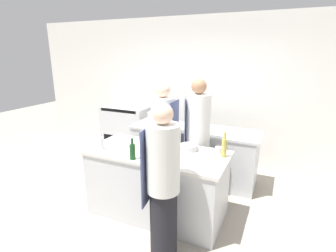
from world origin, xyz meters
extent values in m
plane|color=#A89E8E|center=(0.00, 0.00, 0.00)|extent=(16.00, 16.00, 0.00)
cube|color=silver|center=(0.00, 2.13, 1.40)|extent=(8.00, 0.06, 2.80)
cube|color=silver|center=(0.00, 0.00, 0.43)|extent=(1.75, 0.81, 0.86)
cube|color=silver|center=(0.00, 0.00, 0.88)|extent=(1.83, 0.84, 0.04)
cube|color=silver|center=(0.10, 1.20, 0.43)|extent=(2.09, 0.67, 0.86)
cube|color=silver|center=(0.10, 1.20, 0.88)|extent=(2.18, 0.70, 0.04)
cube|color=silver|center=(-1.60, 1.76, 0.52)|extent=(0.98, 0.64, 1.04)
cube|color=black|center=(-1.60, 1.45, 0.29)|extent=(0.78, 0.01, 0.36)
cube|color=black|center=(-1.60, 1.45, 1.00)|extent=(0.83, 0.01, 0.06)
cylinder|color=black|center=(0.40, -0.66, 0.39)|extent=(0.29, 0.29, 0.77)
cylinder|color=silver|center=(0.40, -0.66, 1.12)|extent=(0.34, 0.34, 0.70)
cube|color=#4C567F|center=(0.23, -0.68, 1.02)|extent=(0.06, 0.32, 0.81)
sphere|color=beige|center=(0.40, -0.66, 1.58)|extent=(0.20, 0.20, 0.20)
cylinder|color=black|center=(-0.25, 0.71, 0.39)|extent=(0.32, 0.32, 0.78)
cylinder|color=white|center=(-0.25, 0.71, 1.13)|extent=(0.37, 0.37, 0.70)
cube|color=#4C567F|center=(-0.05, 0.71, 1.03)|extent=(0.02, 0.35, 0.81)
sphere|color=beige|center=(-0.25, 0.71, 1.59)|extent=(0.22, 0.22, 0.22)
cylinder|color=black|center=(0.34, 0.62, 0.41)|extent=(0.30, 0.30, 0.82)
cylinder|color=silver|center=(0.34, 0.62, 1.20)|extent=(0.35, 0.35, 0.76)
cube|color=#4C567F|center=(0.17, 0.56, 1.09)|extent=(0.12, 0.32, 0.87)
sphere|color=#9E7051|center=(0.34, 0.62, 1.69)|extent=(0.21, 0.21, 0.21)
cylinder|color=black|center=(-0.24, 0.32, 0.97)|extent=(0.07, 0.07, 0.13)
cylinder|color=black|center=(-0.24, 0.32, 1.06)|extent=(0.03, 0.03, 0.05)
cylinder|color=#19471E|center=(-0.15, -0.35, 1.00)|extent=(0.07, 0.07, 0.19)
cylinder|color=#19471E|center=(-0.15, -0.35, 1.13)|extent=(0.03, 0.03, 0.07)
cylinder|color=#B2A84C|center=(0.83, 0.17, 1.02)|extent=(0.07, 0.07, 0.23)
cylinder|color=#B2A84C|center=(0.83, 0.17, 1.18)|extent=(0.03, 0.03, 0.09)
cylinder|color=silver|center=(-0.71, -0.21, 0.98)|extent=(0.07, 0.07, 0.15)
cylinder|color=silver|center=(-0.71, -0.21, 1.08)|extent=(0.03, 0.03, 0.06)
cylinder|color=tan|center=(0.03, 0.06, 0.94)|extent=(0.26, 0.26, 0.08)
cylinder|color=#B7BABC|center=(0.36, 0.21, 0.94)|extent=(0.24, 0.24, 0.07)
cylinder|color=white|center=(0.74, 0.25, 0.95)|extent=(0.09, 0.09, 0.09)
cube|color=white|center=(-0.34, 0.10, 0.91)|extent=(0.31, 0.19, 0.01)
cylinder|color=silver|center=(-0.61, 1.13, 1.01)|extent=(0.24, 0.24, 0.22)
camera|label=1|loc=(1.43, -2.82, 2.14)|focal=28.00mm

